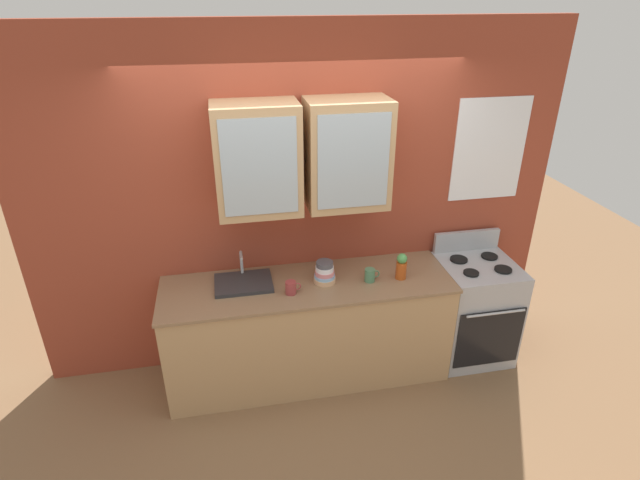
{
  "coord_description": "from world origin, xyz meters",
  "views": [
    {
      "loc": [
        -0.56,
        -3.31,
        2.96
      ],
      "look_at": [
        0.1,
        0.0,
        1.26
      ],
      "focal_mm": 28.23,
      "sensor_mm": 36.0,
      "label": 1
    }
  ],
  "objects_px": {
    "stove_range": "(473,309)",
    "cup_near_bowls": "(370,275)",
    "sink_faucet": "(243,282)",
    "bowl_stack": "(325,273)",
    "vase": "(401,266)",
    "cup_near_sink": "(291,288)"
  },
  "relations": [
    {
      "from": "stove_range",
      "to": "cup_near_bowls",
      "type": "xyz_separation_m",
      "value": [
        -0.97,
        -0.06,
        0.49
      ]
    },
    {
      "from": "stove_range",
      "to": "cup_near_bowls",
      "type": "height_order",
      "value": "stove_range"
    },
    {
      "from": "sink_faucet",
      "to": "cup_near_bowls",
      "type": "distance_m",
      "value": 0.99
    },
    {
      "from": "stove_range",
      "to": "bowl_stack",
      "type": "bearing_deg",
      "value": -179.87
    },
    {
      "from": "vase",
      "to": "cup_near_bowls",
      "type": "distance_m",
      "value": 0.26
    },
    {
      "from": "sink_faucet",
      "to": "cup_near_sink",
      "type": "height_order",
      "value": "sink_faucet"
    },
    {
      "from": "bowl_stack",
      "to": "cup_near_bowls",
      "type": "relative_size",
      "value": 1.46
    },
    {
      "from": "bowl_stack",
      "to": "cup_near_bowls",
      "type": "bearing_deg",
      "value": -8.97
    },
    {
      "from": "cup_near_sink",
      "to": "cup_near_bowls",
      "type": "xyz_separation_m",
      "value": [
        0.63,
        0.06,
        0.0
      ]
    },
    {
      "from": "bowl_stack",
      "to": "cup_near_sink",
      "type": "distance_m",
      "value": 0.31
    },
    {
      "from": "vase",
      "to": "cup_near_bowls",
      "type": "height_order",
      "value": "vase"
    },
    {
      "from": "cup_near_sink",
      "to": "cup_near_bowls",
      "type": "relative_size",
      "value": 1.0
    },
    {
      "from": "stove_range",
      "to": "vase",
      "type": "xyz_separation_m",
      "value": [
        -0.72,
        -0.06,
        0.55
      ]
    },
    {
      "from": "sink_faucet",
      "to": "vase",
      "type": "relative_size",
      "value": 2.04
    },
    {
      "from": "vase",
      "to": "cup_near_bowls",
      "type": "bearing_deg",
      "value": 178.66
    },
    {
      "from": "stove_range",
      "to": "vase",
      "type": "relative_size",
      "value": 4.94
    },
    {
      "from": "vase",
      "to": "cup_near_bowls",
      "type": "relative_size",
      "value": 1.79
    },
    {
      "from": "bowl_stack",
      "to": "cup_near_sink",
      "type": "xyz_separation_m",
      "value": [
        -0.28,
        -0.11,
        -0.03
      ]
    },
    {
      "from": "vase",
      "to": "cup_near_sink",
      "type": "relative_size",
      "value": 1.8
    },
    {
      "from": "stove_range",
      "to": "bowl_stack",
      "type": "xyz_separation_m",
      "value": [
        -1.32,
        -0.0,
        0.52
      ]
    },
    {
      "from": "stove_range",
      "to": "sink_faucet",
      "type": "xyz_separation_m",
      "value": [
        -1.95,
        0.08,
        0.46
      ]
    },
    {
      "from": "vase",
      "to": "cup_near_bowls",
      "type": "xyz_separation_m",
      "value": [
        -0.25,
        0.01,
        -0.05
      ]
    }
  ]
}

